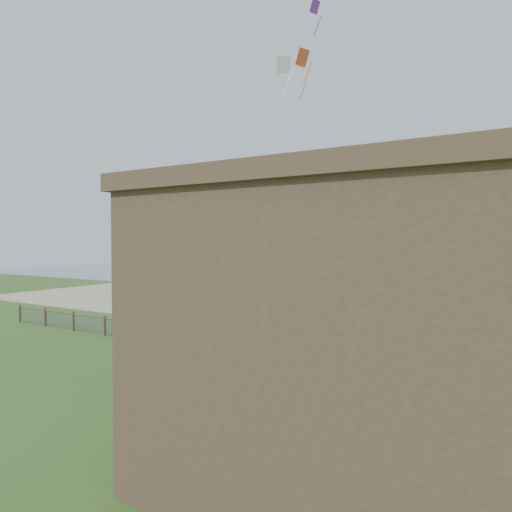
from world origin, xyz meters
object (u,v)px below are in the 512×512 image
Objects in this scene: picnic_table at (216,376)px; octopus_kite at (230,209)px; motel at (501,343)px; chainlink_fence at (223,344)px.

octopus_kite is (-5.90, 9.54, 7.50)m from picnic_table.
picnic_table is at bearing 165.37° from motel.
picnic_table is (-10.29, 2.69, -3.08)m from motel.
octopus_kite is (-16.19, 12.22, 4.41)m from motel.
motel is 11.07m from picnic_table.
chainlink_fence is at bearing 151.70° from motel.
picnic_table is 13.49m from octopus_kite.
octopus_kite is at bearing 142.95° from motel.
motel is at bearing -14.00° from octopus_kite.
octopus_kite reaches higher than picnic_table.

